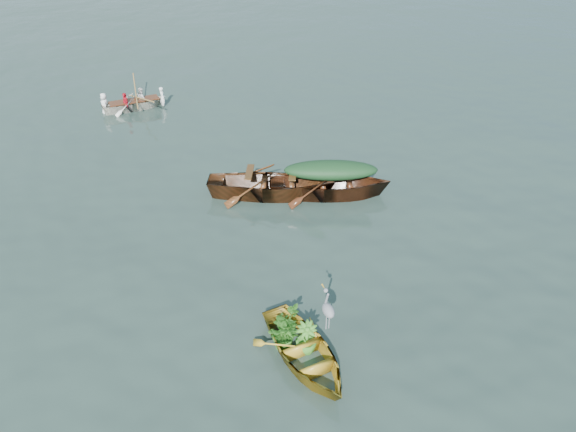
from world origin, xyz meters
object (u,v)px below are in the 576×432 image
Objects in this scene: green_tarp_boat at (330,196)px; heron at (328,316)px; open_wooden_boat at (272,196)px; rowed_boat at (135,109)px; yellow_dinghy at (304,361)px.

green_tarp_boat is 6.18m from heron.
open_wooden_boat is 5.61× the size of heron.
open_wooden_boat is 8.66m from rowed_boat.
rowed_boat is (-4.67, 8.66, 0.00)m from green_tarp_boat.
rowed_boat is 14.47m from heron.
yellow_dinghy is 0.65× the size of open_wooden_boat.
open_wooden_boat is 1.48× the size of rowed_boat.
yellow_dinghy is at bearing -174.81° from heron.
open_wooden_boat reaches higher than yellow_dinghy.
yellow_dinghy is 6.45m from open_wooden_boat.
open_wooden_boat is at bearing 90.00° from green_tarp_boat.
open_wooden_boat is at bearing 73.41° from heron.
heron is (0.54, 0.14, 0.92)m from yellow_dinghy.
open_wooden_boat is at bearing 68.85° from yellow_dinghy.
yellow_dinghy is 14.51m from rowed_boat.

